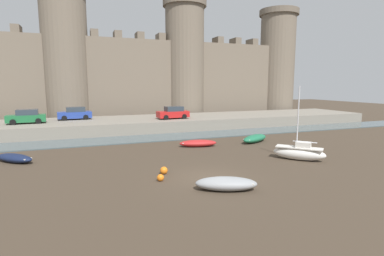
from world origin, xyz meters
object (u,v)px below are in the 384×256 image
object	(u,v)px
rowboat_near_channel_left	(198,143)
car_quay_centre_west	(75,113)
rowboat_midflat_left	(15,158)
mooring_buoy_mid_mud	(161,178)
rowboat_foreground_left	(255,138)
car_quay_centre_east	(26,117)
mooring_buoy_off_centre	(164,170)
sailboat_midflat_right	(299,152)
car_quay_east	(173,113)
rowboat_foreground_centre	(226,183)

from	to	relation	value
rowboat_near_channel_left	car_quay_centre_west	bearing A→B (deg)	126.91
rowboat_midflat_left	mooring_buoy_mid_mud	bearing A→B (deg)	-41.58
rowboat_foreground_left	car_quay_centre_east	bearing A→B (deg)	151.07
mooring_buoy_off_centre	car_quay_centre_west	distance (m)	23.15
rowboat_midflat_left	car_quay_centre_east	xyz separation A→B (m)	(-0.95, 13.08, 1.89)
rowboat_foreground_left	mooring_buoy_mid_mud	world-z (taller)	rowboat_foreground_left
sailboat_midflat_right	mooring_buoy_mid_mud	distance (m)	11.71
rowboat_foreground_left	car_quay_east	distance (m)	12.62
mooring_buoy_off_centre	car_quay_centre_east	size ratio (longest dim) A/B	0.12
rowboat_midflat_left	car_quay_centre_east	world-z (taller)	car_quay_centre_east
mooring_buoy_off_centre	mooring_buoy_mid_mud	bearing A→B (deg)	-113.31
sailboat_midflat_right	mooring_buoy_mid_mud	bearing A→B (deg)	-173.69
rowboat_foreground_left	mooring_buoy_off_centre	world-z (taller)	rowboat_foreground_left
rowboat_midflat_left	car_quay_east	world-z (taller)	car_quay_east
sailboat_midflat_right	mooring_buoy_mid_mud	world-z (taller)	sailboat_midflat_right
rowboat_near_channel_left	car_quay_east	distance (m)	11.48
sailboat_midflat_right	mooring_buoy_off_centre	bearing A→B (deg)	179.70
sailboat_midflat_right	car_quay_centre_east	size ratio (longest dim) A/B	1.38
rowboat_midflat_left	car_quay_centre_west	xyz separation A→B (m)	(4.23, 15.36, 1.89)
sailboat_midflat_right	rowboat_midflat_left	distance (m)	22.17
rowboat_foreground_centre	mooring_buoy_mid_mud	bearing A→B (deg)	137.09
rowboat_midflat_left	rowboat_foreground_centre	bearing A→B (deg)	-41.91
car_quay_east	rowboat_foreground_left	bearing A→B (deg)	-64.37
rowboat_foreground_centre	car_quay_centre_east	size ratio (longest dim) A/B	0.89
rowboat_near_channel_left	rowboat_midflat_left	world-z (taller)	rowboat_near_channel_left
rowboat_midflat_left	mooring_buoy_mid_mud	world-z (taller)	rowboat_midflat_left
rowboat_foreground_left	rowboat_near_channel_left	size ratio (longest dim) A/B	1.09
sailboat_midflat_right	car_quay_centre_east	bearing A→B (deg)	137.52
rowboat_near_channel_left	mooring_buoy_mid_mud	xyz separation A→B (m)	(-6.00, -8.84, -0.13)
mooring_buoy_mid_mud	car_quay_centre_east	xyz separation A→B (m)	(-10.34, 21.41, 2.01)
rowboat_midflat_left	mooring_buoy_off_centre	distance (m)	12.16
mooring_buoy_off_centre	rowboat_near_channel_left	bearing A→B (deg)	54.12
rowboat_foreground_centre	sailboat_midflat_right	xyz separation A→B (m)	(8.55, 4.15, 0.22)
rowboat_foreground_centre	rowboat_near_channel_left	world-z (taller)	rowboat_foreground_centre
rowboat_near_channel_left	car_quay_east	xyz separation A→B (m)	(0.95, 11.29, 1.88)
rowboat_foreground_centre	rowboat_near_channel_left	bearing A→B (deg)	76.01
sailboat_midflat_right	rowboat_near_channel_left	distance (m)	9.43
rowboat_near_channel_left	car_quay_east	size ratio (longest dim) A/B	0.90
rowboat_near_channel_left	car_quay_centre_west	distance (m)	18.66
rowboat_foreground_left	rowboat_near_channel_left	world-z (taller)	rowboat_foreground_left
rowboat_foreground_centre	car_quay_centre_west	size ratio (longest dim) A/B	0.89
sailboat_midflat_right	rowboat_foreground_left	distance (m)	7.62
sailboat_midflat_right	mooring_buoy_mid_mud	size ratio (longest dim) A/B	13.21
rowboat_foreground_centre	mooring_buoy_mid_mud	xyz separation A→B (m)	(-3.08, 2.87, -0.18)
rowboat_foreground_centre	car_quay_east	distance (m)	23.39
car_quay_centre_west	car_quay_east	world-z (taller)	same
rowboat_foreground_left	car_quay_centre_west	world-z (taller)	car_quay_centre_west
rowboat_foreground_centre	sailboat_midflat_right	world-z (taller)	sailboat_midflat_right
rowboat_foreground_left	rowboat_near_channel_left	distance (m)	6.35
rowboat_foreground_left	rowboat_midflat_left	bearing A→B (deg)	-178.56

